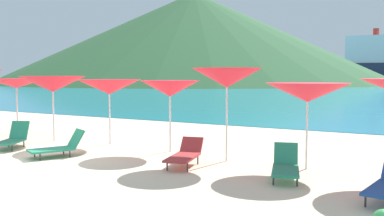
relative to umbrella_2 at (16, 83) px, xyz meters
The scene contains 12 objects.
ground_plane 8.77m from the umbrella_2, 58.60° to the left, with size 50.00×100.00×0.30m, color beige.
headland_hill 107.15m from the umbrella_2, 116.29° to the left, with size 107.06×107.06×25.14m, color #2D5B33.
umbrella_2 is the anchor object (origin of this frame).
umbrella_3 2.38m from the umbrella_2, ahead, with size 2.31×2.31×2.17m.
umbrella_4 4.48m from the umbrella_2, ahead, with size 2.15×2.15×2.06m.
umbrella_5 6.84m from the umbrella_2, ahead, with size 1.84×1.84×2.05m.
umbrella_6 8.88m from the umbrella_2, ahead, with size 1.97×1.97×2.38m.
umbrella_7 10.89m from the umbrella_2, ahead, with size 2.06×2.06×2.02m.
lounge_chair_2 3.56m from the umbrella_2, 40.49° to the right, with size 1.14×1.50×0.77m.
lounge_chair_5 5.47m from the umbrella_2, 26.66° to the right, with size 1.18×1.55×0.71m.
lounge_chair_6 8.57m from the umbrella_2, 11.52° to the right, with size 0.92×1.66×0.62m.
lounge_chair_7 11.03m from the umbrella_2, ahead, with size 0.94×1.53×0.69m.
Camera 1 is at (9.15, -7.84, 2.20)m, focal length 40.57 mm.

